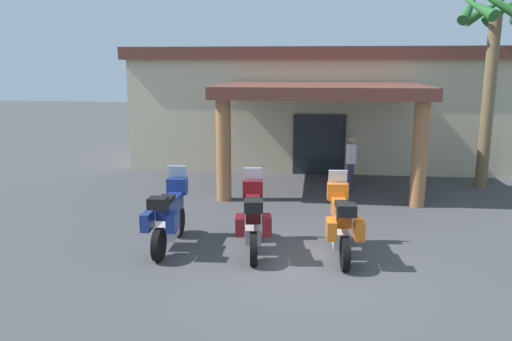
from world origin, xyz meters
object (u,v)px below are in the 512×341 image
motorcycle_orange (341,223)px  palm_tree_near_portico (494,40)px  motorcycle_blue (168,216)px  motorcycle_maroon (253,219)px  pedestrian (351,159)px  motel_building (320,103)px

motorcycle_orange → palm_tree_near_portico: (4.53, 6.61, 3.82)m
motorcycle_orange → motorcycle_blue: bearing=85.1°
motorcycle_blue → motorcycle_maroon: same height
pedestrian → palm_tree_near_portico: size_ratio=0.28×
motorcycle_blue → palm_tree_near_portico: size_ratio=0.36×
motorcycle_maroon → motorcycle_orange: bearing=-99.3°
motorcycle_maroon → motorcycle_orange: same height
motel_building → motorcycle_blue: 11.63m
motorcycle_blue → pedestrian: (3.99, 5.63, 0.29)m
palm_tree_near_portico → motel_building: bearing=139.1°
motorcycle_orange → palm_tree_near_portico: bearing=-39.8°
motel_building → motorcycle_blue: size_ratio=6.46×
motorcycle_blue → pedestrian: 6.91m
motorcycle_blue → palm_tree_near_portico: 11.16m
motel_building → motorcycle_orange: bearing=-87.7°
motorcycle_blue → palm_tree_near_portico: (8.12, 6.64, 3.82)m
motorcycle_maroon → motorcycle_blue: bearing=82.3°
motel_building → motorcycle_orange: (0.69, -11.12, -1.53)m
motel_building → palm_tree_near_portico: 7.27m
motorcycle_blue → pedestrian: pedestrian is taller
motorcycle_maroon → palm_tree_near_portico: (6.32, 6.60, 3.82)m
pedestrian → palm_tree_near_portico: (4.13, 1.01, 3.53)m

